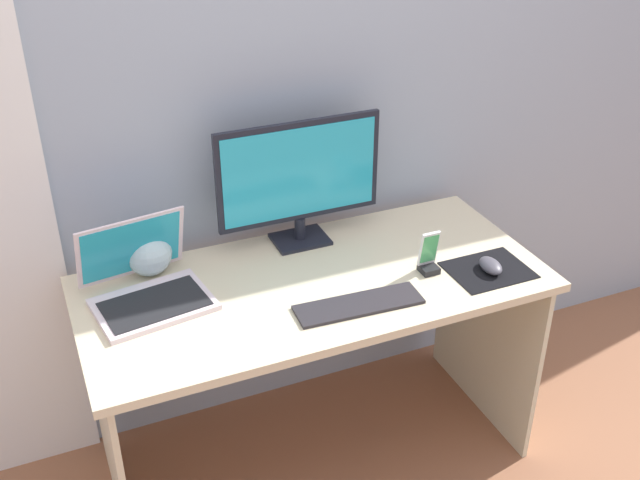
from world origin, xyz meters
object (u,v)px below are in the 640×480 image
object	(u,v)px
laptop	(146,285)
mouse	(491,266)
fishbowl	(148,253)
phone_in_dock	(429,258)
keyboard_external	(359,305)
monitor	(299,178)

from	to	relation	value
laptop	mouse	xyz separation A→B (m)	(1.01, -0.27, -0.03)
laptop	fishbowl	bearing A→B (deg)	74.28
laptop	mouse	distance (m)	1.05
laptop	phone_in_dock	world-z (taller)	laptop
keyboard_external	fishbowl	bearing A→B (deg)	143.97
fishbowl	laptop	bearing A→B (deg)	-105.72
mouse	fishbowl	bearing A→B (deg)	163.69
keyboard_external	phone_in_dock	xyz separation A→B (m)	(0.28, 0.09, 0.04)
laptop	fishbowl	distance (m)	0.15
fishbowl	mouse	distance (m)	1.06
mouse	keyboard_external	bearing A→B (deg)	-172.26
fishbowl	mouse	bearing A→B (deg)	-23.00
monitor	keyboard_external	size ratio (longest dim) A/B	1.46
fishbowl	phone_in_dock	distance (m)	0.86
fishbowl	keyboard_external	size ratio (longest dim) A/B	0.38
laptop	fishbowl	world-z (taller)	laptop
monitor	mouse	world-z (taller)	monitor
fishbowl	phone_in_dock	world-z (taller)	fishbowl
monitor	laptop	distance (m)	0.59
monitor	phone_in_dock	xyz separation A→B (m)	(0.30, -0.33, -0.18)
fishbowl	mouse	xyz separation A→B (m)	(0.97, -0.41, -0.05)
laptop	phone_in_dock	distance (m)	0.86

